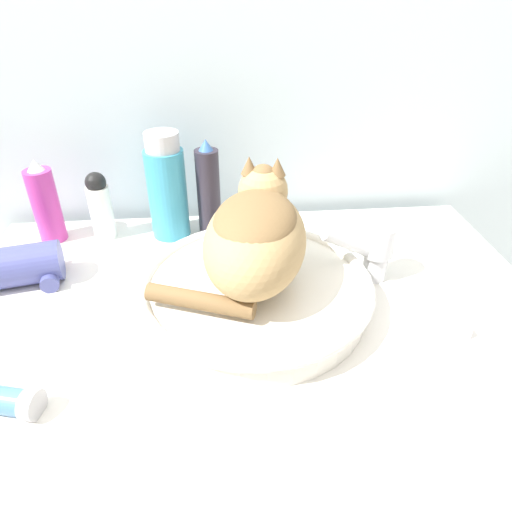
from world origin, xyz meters
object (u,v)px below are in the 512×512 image
object	(u,v)px
faucet	(372,248)
hairspray_can_black	(208,191)
hair_dryer	(19,267)
cat	(255,233)
spray_bottle_trigger	(46,204)
deodorant_stick	(100,206)
soap_bar	(441,324)
mouthwash_bottle	(167,188)

from	to	relation	value
faucet	hairspray_can_black	distance (m)	0.35
hair_dryer	cat	bearing A→B (deg)	155.23
spray_bottle_trigger	deodorant_stick	distance (m)	0.11
cat	faucet	distance (m)	0.23
deodorant_stick	hair_dryer	bearing A→B (deg)	-127.00
faucet	hairspray_can_black	size ratio (longest dim) A/B	0.71
hairspray_can_black	soap_bar	distance (m)	0.51
cat	hairspray_can_black	bearing A→B (deg)	29.07
cat	mouthwash_bottle	bearing A→B (deg)	44.67
deodorant_stick	hair_dryer	xyz separation A→B (m)	(-0.12, -0.16, -0.04)
faucet	soap_bar	size ratio (longest dim) A/B	1.91
cat	mouthwash_bottle	distance (m)	0.30
deodorant_stick	spray_bottle_trigger	bearing A→B (deg)	180.00
spray_bottle_trigger	mouthwash_bottle	size ratio (longest dim) A/B	0.79
spray_bottle_trigger	mouthwash_bottle	world-z (taller)	mouthwash_bottle
hairspray_can_black	soap_bar	xyz separation A→B (m)	(0.36, -0.35, -0.08)
cat	mouthwash_bottle	size ratio (longest dim) A/B	1.27
mouthwash_bottle	hair_dryer	distance (m)	0.31
faucet	deodorant_stick	distance (m)	0.55
hair_dryer	soap_bar	distance (m)	0.73
mouthwash_bottle	hair_dryer	xyz separation A→B (m)	(-0.26, -0.16, -0.07)
deodorant_stick	mouthwash_bottle	bearing A→B (deg)	-0.00
spray_bottle_trigger	soap_bar	xyz separation A→B (m)	(0.69, -0.35, -0.07)
faucet	spray_bottle_trigger	world-z (taller)	spray_bottle_trigger
cat	soap_bar	xyz separation A→B (m)	(0.28, -0.10, -0.12)
faucet	spray_bottle_trigger	distance (m)	0.65
deodorant_stick	soap_bar	bearing A→B (deg)	-31.03
soap_bar	cat	bearing A→B (deg)	160.91
spray_bottle_trigger	hair_dryer	xyz separation A→B (m)	(-0.01, -0.16, -0.05)
deodorant_stick	soap_bar	distance (m)	0.68
cat	faucet	xyz separation A→B (m)	(0.21, 0.05, -0.07)
deodorant_stick	hair_dryer	world-z (taller)	deodorant_stick
faucet	soap_bar	bearing A→B (deg)	100.28
spray_bottle_trigger	mouthwash_bottle	distance (m)	0.25
faucet	spray_bottle_trigger	size ratio (longest dim) A/B	0.83
spray_bottle_trigger	hair_dryer	world-z (taller)	spray_bottle_trigger
mouthwash_bottle	deodorant_stick	world-z (taller)	mouthwash_bottle
faucet	mouthwash_bottle	world-z (taller)	mouthwash_bottle
deodorant_stick	hair_dryer	size ratio (longest dim) A/B	0.82
spray_bottle_trigger	deodorant_stick	world-z (taller)	spray_bottle_trigger
hairspray_can_black	deodorant_stick	size ratio (longest dim) A/B	1.42
spray_bottle_trigger	deodorant_stick	bearing A→B (deg)	0.00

